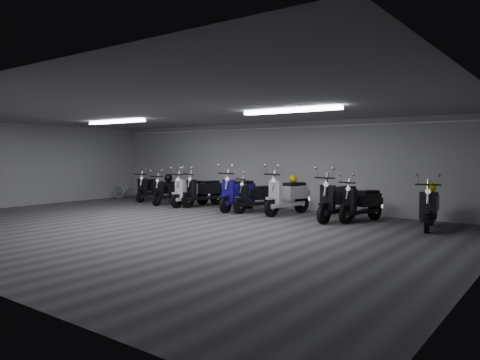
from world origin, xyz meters
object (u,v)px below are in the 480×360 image
Objects in this scene: scooter_8 at (361,197)px; helmet_0 at (431,188)px; helmet_2 at (293,179)px; scooter_1 at (165,187)px; scooter_9 at (430,201)px; bicycle at (131,185)px; scooter_2 at (190,186)px; helmet_1 at (168,178)px; scooter_4 at (238,187)px; scooter_0 at (148,184)px; scooter_7 at (338,194)px; scooter_6 at (287,189)px; scooter_3 at (203,186)px; scooter_5 at (256,192)px.

scooter_8 reaches higher than helmet_0.
scooter_1 is at bearing -174.16° from helmet_2.
bicycle is (-11.19, 0.32, -0.12)m from scooter_9.
helmet_1 is at bearing 175.48° from scooter_2.
scooter_8 is (3.96, 0.09, -0.08)m from scooter_4.
scooter_4 is at bearing -22.23° from scooter_0.
helmet_0 reaches higher than helmet_1.
scooter_0 reaches higher than helmet_2.
scooter_2 is 0.93× the size of scooter_7.
scooter_6 reaches higher than helmet_1.
scooter_0 is 1.36m from scooter_1.
scooter_4 is at bearing -177.31° from helmet_0.
scooter_3 is at bearing 35.88° from scooter_2.
scooter_1 is 0.91× the size of scooter_3.
scooter_0 is at bearing -171.23° from scooter_3.
scooter_7 is 6.65m from helmet_1.
helmet_0 is at bearing 4.97° from scooter_2.
scooter_2 is at bearing 170.53° from scooter_9.
scooter_6 reaches higher than scooter_5.
helmet_0 is (2.21, 0.46, 0.24)m from scooter_7.
scooter_7 is at bearing 16.41° from scooter_5.
bicycle is (-6.17, 0.33, -0.08)m from scooter_5.
scooter_9 is at bearing 13.91° from scooter_8.
scooter_4 reaches higher than helmet_2.
scooter_0 is at bearing 173.05° from scooter_4.
scooter_8 is 9.46m from bicycle.
helmet_2 is at bearing 9.31° from scooter_2.
scooter_1 is 3.81m from scooter_5.
scooter_3 is 1.08× the size of bicycle.
scooter_1 is 8.84m from scooter_9.
bicycle is (-7.20, 0.20, -0.19)m from scooter_6.
helmet_0 is (4.98, 0.26, 0.33)m from scooter_5.
helmet_1 is (2.30, -0.20, 0.36)m from bicycle.
scooter_0 is 0.93× the size of scooter_3.
helmet_2 is at bearing 90.00° from scooter_6.
scooter_4 reaches higher than bicycle.
scooter_7 is at bearing -0.40° from scooter_6.
scooter_8 reaches higher than scooter_1.
scooter_5 is 3.88m from helmet_1.
scooter_9 is at bearing 8.42° from scooter_6.
scooter_2 is at bearing -175.05° from scooter_7.
scooter_5 is 1.22m from helmet_2.
scooter_3 is 0.95× the size of scooter_7.
scooter_6 reaches higher than scooter_3.
scooter_9 is (5.70, 0.02, -0.06)m from scooter_4.
helmet_2 is (-1.70, 0.60, 0.31)m from scooter_7.
helmet_0 is at bearing 11.02° from scooter_3.
scooter_4 is 8.47× the size of helmet_2.
scooter_2 is 2.69m from scooter_5.
scooter_8 is (7.10, 0.19, 0.03)m from scooter_1.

